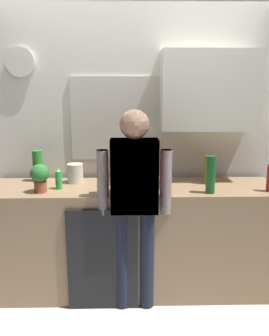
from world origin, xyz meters
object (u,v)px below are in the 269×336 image
Objects in this scene: storage_canister at (75,173)px; person_guest at (134,195)px; person_at_sink at (134,195)px; dish_soap at (59,180)px; cup_terracotta_mug at (163,183)px; coffee_maker at (125,175)px; bottle_dark_sauce at (116,172)px; bottle_olive_oil at (208,170)px; potted_plant at (40,176)px; bottle_clear_soda at (38,166)px; bottle_amber_beer at (115,172)px; bottle_green_wine at (211,175)px.

storage_canister is 0.68m from person_guest.
dish_soap is at bearing 161.15° from person_at_sink.
cup_terracotta_mug is at bearing 45.41° from person_at_sink.
coffee_maker is 0.33m from bottle_dark_sauce.
bottle_olive_oil is (0.81, -0.07, 0.03)m from bottle_dark_sauce.
bottle_olive_oil is at bearing 9.41° from potted_plant.
bottle_dark_sauce is at bearing 151.91° from cup_terracotta_mug.
person_guest reaches higher than cup_terracotta_mug.
bottle_clear_soda is 1.14m from cup_terracotta_mug.
coffee_maker is at bearing -26.05° from bottle_clear_soda.
coffee_maker is 1.18× the size of bottle_clear_soda.
bottle_amber_beer is 0.09m from bottle_dark_sauce.
bottle_dark_sauce reaches higher than cup_terracotta_mug.
coffee_maker reaches higher than bottle_amber_beer.
coffee_maker is 0.87m from bottle_clear_soda.
potted_plant is (-1.40, -0.23, 0.01)m from bottle_olive_oil.
bottle_amber_beer is at bearing -11.89° from bottle_clear_soda.
bottle_dark_sauce is at bearing 88.00° from bottle_amber_beer.
person_guest is at bearing 0.00° from person_at_sink.
person_guest is at bearing -20.95° from dish_soap.
bottle_green_wine is at bearing -21.14° from cup_terracotta_mug.
storage_canister is at bearing -10.70° from bottle_clear_soda.
bottle_amber_beer is at bearing -13.03° from storage_canister.
coffee_maker is at bearing -79.22° from person_guest.
bottle_amber_beer is at bearing -86.32° from person_guest.
potted_plant is 1.35× the size of storage_canister.
bottle_clear_soda is at bearing 106.31° from potted_plant.
bottle_clear_soda is at bearing 131.24° from dish_soap.
person_at_sink is (0.07, -0.12, -0.13)m from coffee_maker.
bottle_dark_sauce is 0.51m from dish_soap.
dish_soap is at bearing 179.45° from cup_terracotta_mug.
bottle_olive_oil is 0.76m from person_at_sink.
cup_terracotta_mug is (0.32, 0.11, -0.10)m from coffee_maker.
bottle_green_wine reaches higher than cup_terracotta_mug.
bottle_olive_oil is at bearing 32.22° from person_at_sink.
bottle_clear_soda reaches higher than dish_soap.
bottle_green_wine is 1.18m from storage_canister.
bottle_olive_oil reaches higher than storage_canister.
bottle_dark_sauce is at bearing 111.57° from person_at_sink.
coffee_maker is 1.10× the size of bottle_green_wine.
person_at_sink reaches higher than bottle_green_wine.
bottle_olive_oil reaches higher than cup_terracotta_mug.
storage_canister reaches higher than cup_terracotta_mug.
bottle_green_wine is at bearing -24.89° from bottle_dark_sauce.
bottle_dark_sauce is at bearing 104.41° from coffee_maker.
potted_plant is at bearing -159.93° from bottle_amber_beer.
person_at_sink is (-0.65, -0.38, -0.11)m from bottle_olive_oil.
person_guest reaches higher than bottle_olive_oil.
bottle_olive_oil is (0.72, 0.25, -0.02)m from coffee_maker.
storage_canister is at bearing -179.77° from bottle_dark_sauce.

